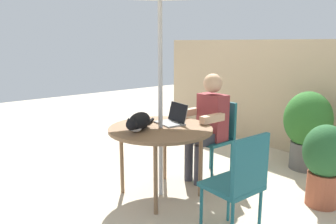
% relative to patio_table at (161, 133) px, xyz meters
% --- Properties ---
extents(ground_plane, '(14.00, 14.00, 0.00)m').
position_rel_patio_table_xyz_m(ground_plane, '(0.00, 0.00, -0.68)').
color(ground_plane, beige).
extents(fence_back, '(4.95, 0.08, 1.64)m').
position_rel_patio_table_xyz_m(fence_back, '(0.00, 2.35, 0.14)').
color(fence_back, tan).
rests_on(fence_back, ground).
extents(patio_table, '(1.07, 1.07, 0.74)m').
position_rel_patio_table_xyz_m(patio_table, '(0.00, 0.00, 0.00)').
color(patio_table, brown).
rests_on(patio_table, ground).
extents(chair_occupied, '(0.40, 0.40, 0.91)m').
position_rel_patio_table_xyz_m(chair_occupied, '(0.00, 0.87, -0.14)').
color(chair_occupied, '#1E606B').
rests_on(chair_occupied, ground).
extents(chair_empty, '(0.41, 0.41, 0.91)m').
position_rel_patio_table_xyz_m(chair_empty, '(1.06, -0.04, -0.14)').
color(chair_empty, '#1E606B').
rests_on(chair_empty, ground).
extents(person_seated, '(0.48, 0.48, 1.25)m').
position_rel_patio_table_xyz_m(person_seated, '(-0.00, 0.71, 0.03)').
color(person_seated, maroon).
rests_on(person_seated, ground).
extents(laptop, '(0.33, 0.29, 0.21)m').
position_rel_patio_table_xyz_m(laptop, '(-0.05, 0.23, 0.12)').
color(laptop, gray).
rests_on(laptop, patio_table).
extents(cat, '(0.41, 0.56, 0.17)m').
position_rel_patio_table_xyz_m(cat, '(-0.07, -0.23, 0.14)').
color(cat, black).
rests_on(cat, patio_table).
extents(potted_plant_near_fence, '(0.43, 0.43, 0.83)m').
position_rel_patio_table_xyz_m(potted_plant_near_fence, '(1.21, 1.09, -0.21)').
color(potted_plant_near_fence, '#9E5138').
rests_on(potted_plant_near_fence, ground).
extents(potted_plant_by_chair, '(0.59, 0.59, 1.01)m').
position_rel_patio_table_xyz_m(potted_plant_by_chair, '(0.60, 1.89, -0.11)').
color(potted_plant_by_chair, '#595654').
rests_on(potted_plant_by_chair, ground).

